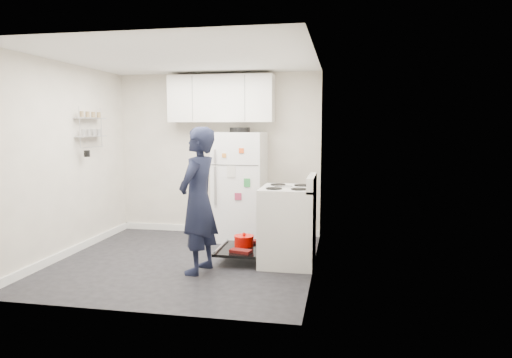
% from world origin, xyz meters
% --- Properties ---
extents(room, '(3.21, 3.21, 2.51)m').
position_xyz_m(room, '(-0.03, 0.03, 1.21)').
color(room, black).
rests_on(room, ground).
extents(electric_range, '(0.66, 0.76, 1.10)m').
position_xyz_m(electric_range, '(1.26, 0.15, 0.47)').
color(electric_range, silver).
rests_on(electric_range, ground).
extents(open_oven_door, '(0.55, 0.71, 0.21)m').
position_xyz_m(open_oven_door, '(0.68, 0.19, 0.18)').
color(open_oven_door, black).
rests_on(open_oven_door, ground).
extents(refrigerator, '(0.72, 0.74, 1.67)m').
position_xyz_m(refrigerator, '(0.43, 1.25, 0.81)').
color(refrigerator, white).
rests_on(refrigerator, ground).
extents(upper_cabinets, '(1.60, 0.33, 0.70)m').
position_xyz_m(upper_cabinets, '(0.10, 1.43, 2.10)').
color(upper_cabinets, silver).
rests_on(upper_cabinets, room).
extents(wall_shelf_rack, '(0.14, 0.60, 0.61)m').
position_xyz_m(wall_shelf_rack, '(-1.52, 0.49, 1.68)').
color(wall_shelf_rack, '#B2B2B7').
rests_on(wall_shelf_rack, room).
extents(person, '(0.50, 0.68, 1.68)m').
position_xyz_m(person, '(0.30, -0.37, 0.84)').
color(person, black).
rests_on(person, ground).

